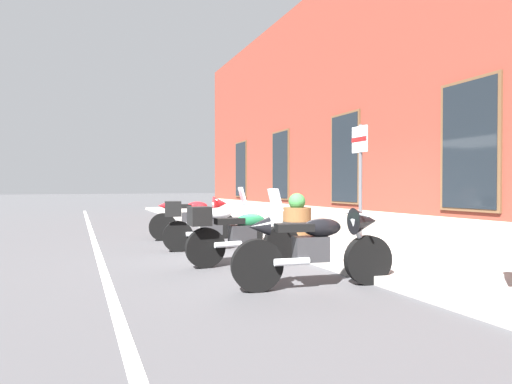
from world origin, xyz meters
TOP-DOWN VIEW (x-y plane):
  - ground_plane at (0.00, 0.00)m, footprint 140.00×140.00m
  - sidewalk at (0.00, 1.60)m, footprint 31.88×3.20m
  - lane_stripe at (0.00, -3.20)m, footprint 31.88×0.12m
  - brick_pub_facade at (-0.00, 6.69)m, footprint 25.88×7.10m
  - motorcycle_red_sport at (-2.52, -0.89)m, footprint 0.67×2.11m
  - motorcycle_silver_touring at (-0.83, -1.13)m, footprint 0.79×2.05m
  - motorcycle_green_touring at (0.78, -1.11)m, footprint 0.62×2.04m
  - motorcycle_black_sport at (2.57, -0.71)m, footprint 0.72×2.17m
  - parking_sign at (1.57, 0.79)m, footprint 0.36×0.07m
  - barrel_planter at (-1.09, 1.16)m, footprint 0.70×0.70m

SIDE VIEW (x-z plane):
  - ground_plane at x=0.00m, z-range 0.00..0.00m
  - lane_stripe at x=0.00m, z-range 0.00..0.01m
  - sidewalk at x=0.00m, z-range 0.00..0.12m
  - motorcycle_green_touring at x=0.78m, z-range -0.11..1.17m
  - motorcycle_silver_touring at x=-0.83m, z-range -0.11..1.20m
  - barrel_planter at x=-1.09m, z-range 0.03..1.07m
  - motorcycle_black_sport at x=2.57m, z-range 0.05..1.08m
  - motorcycle_red_sport at x=-2.52m, z-range 0.04..1.11m
  - parking_sign at x=1.57m, z-range 0.46..2.70m
  - brick_pub_facade at x=0.00m, z-range -0.01..7.46m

